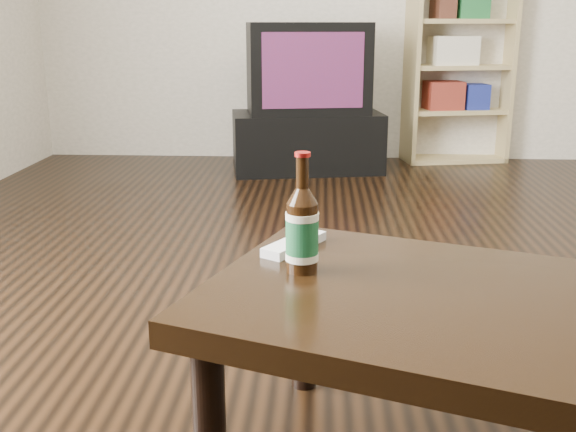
{
  "coord_description": "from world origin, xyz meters",
  "views": [
    {
      "loc": [
        -0.52,
        -1.81,
        0.93
      ],
      "look_at": [
        -0.59,
        -0.44,
        0.54
      ],
      "focal_mm": 42.0,
      "sensor_mm": 36.0,
      "label": 1
    }
  ],
  "objects_px": {
    "tv_stand": "(307,142)",
    "tv": "(308,68)",
    "bookshelf": "(456,63)",
    "coffee_table": "(491,329)",
    "remote": "(294,244)",
    "beer_bottle": "(302,230)"
  },
  "relations": [
    {
      "from": "bookshelf",
      "to": "beer_bottle",
      "type": "height_order",
      "value": "bookshelf"
    },
    {
      "from": "coffee_table",
      "to": "tv_stand",
      "type": "bearing_deg",
      "value": 97.76
    },
    {
      "from": "bookshelf",
      "to": "coffee_table",
      "type": "height_order",
      "value": "bookshelf"
    },
    {
      "from": "bookshelf",
      "to": "remote",
      "type": "height_order",
      "value": "bookshelf"
    },
    {
      "from": "coffee_table",
      "to": "remote",
      "type": "height_order",
      "value": "remote"
    },
    {
      "from": "tv",
      "to": "beer_bottle",
      "type": "relative_size",
      "value": 3.14
    },
    {
      "from": "bookshelf",
      "to": "coffee_table",
      "type": "xyz_separation_m",
      "value": [
        -0.58,
        -3.56,
        -0.31
      ]
    },
    {
      "from": "bookshelf",
      "to": "beer_bottle",
      "type": "distance_m",
      "value": 3.54
    },
    {
      "from": "tv",
      "to": "bookshelf",
      "type": "bearing_deg",
      "value": 13.17
    },
    {
      "from": "coffee_table",
      "to": "tv",
      "type": "bearing_deg",
      "value": 97.76
    },
    {
      "from": "bookshelf",
      "to": "remote",
      "type": "distance_m",
      "value": 3.41
    },
    {
      "from": "tv",
      "to": "coffee_table",
      "type": "distance_m",
      "value": 3.18
    },
    {
      "from": "tv",
      "to": "remote",
      "type": "relative_size",
      "value": 4.15
    },
    {
      "from": "beer_bottle",
      "to": "remote",
      "type": "distance_m",
      "value": 0.17
    },
    {
      "from": "beer_bottle",
      "to": "remote",
      "type": "height_order",
      "value": "beer_bottle"
    },
    {
      "from": "coffee_table",
      "to": "beer_bottle",
      "type": "bearing_deg",
      "value": 157.7
    },
    {
      "from": "tv_stand",
      "to": "tv",
      "type": "relative_size",
      "value": 1.17
    },
    {
      "from": "tv_stand",
      "to": "remote",
      "type": "height_order",
      "value": "remote"
    },
    {
      "from": "beer_bottle",
      "to": "tv_stand",
      "type": "bearing_deg",
      "value": 91.09
    },
    {
      "from": "bookshelf",
      "to": "coffee_table",
      "type": "distance_m",
      "value": 3.62
    },
    {
      "from": "tv_stand",
      "to": "remote",
      "type": "distance_m",
      "value": 2.85
    },
    {
      "from": "tv_stand",
      "to": "tv",
      "type": "distance_m",
      "value": 0.47
    }
  ]
}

